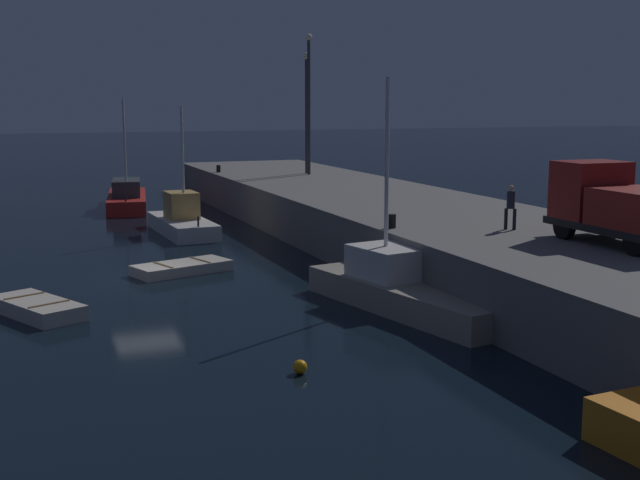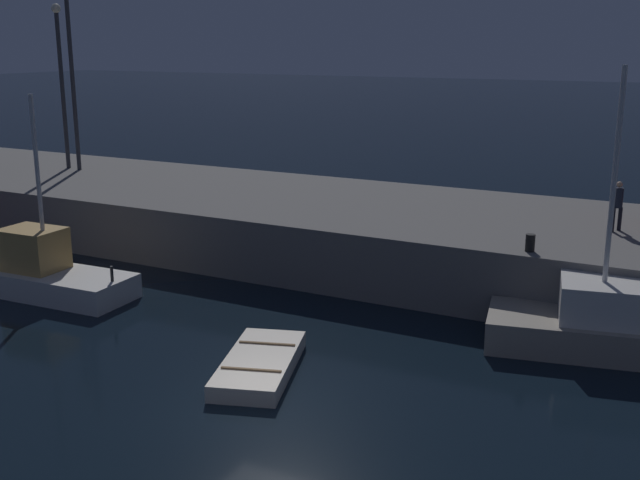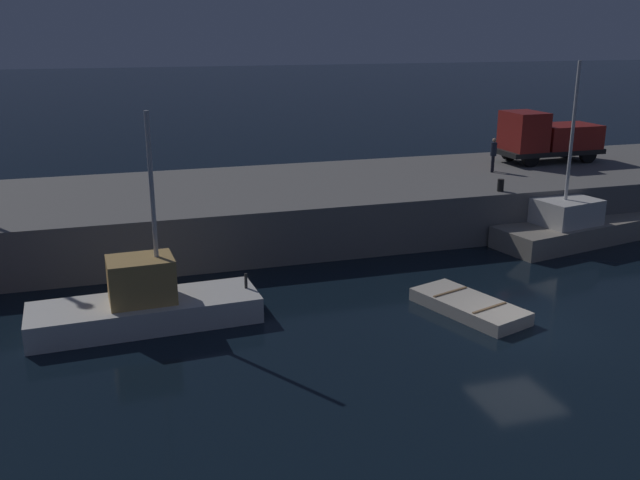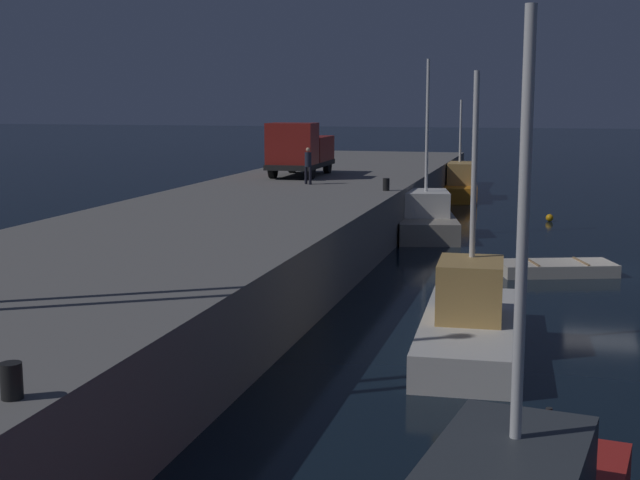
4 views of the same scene
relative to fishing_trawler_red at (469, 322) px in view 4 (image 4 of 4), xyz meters
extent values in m
plane|color=black|center=(11.10, -3.70, -0.70)|extent=(320.00, 320.00, 0.00)
cube|color=slate|center=(11.10, 8.97, 0.40)|extent=(63.78, 9.52, 2.21)
cube|color=silver|center=(0.01, 0.00, -0.29)|extent=(7.10, 2.52, 0.81)
cube|color=tan|center=(-0.05, 0.00, 0.81)|extent=(2.04, 1.59, 1.39)
cylinder|color=silver|center=(0.46, 0.02, 3.72)|extent=(0.14, 0.14, 4.43)
cylinder|color=#262626|center=(3.23, 0.15, 0.37)|extent=(0.10, 0.10, 0.50)
cube|color=gray|center=(18.94, 3.75, -0.24)|extent=(9.01, 4.20, 0.91)
cube|color=silver|center=(17.76, 3.50, 0.75)|extent=(2.84, 2.42, 1.07)
cylinder|color=silver|center=(17.63, 3.48, 4.13)|extent=(0.14, 0.14, 5.69)
cylinder|color=#262626|center=(22.85, 4.56, 0.47)|extent=(0.10, 0.10, 0.50)
cube|color=orange|center=(33.41, 3.57, -0.24)|extent=(7.46, 2.76, 0.91)
cube|color=tan|center=(32.90, 3.53, 0.85)|extent=(2.98, 1.66, 1.28)
cylinder|color=silver|center=(33.55, 3.58, 3.37)|extent=(0.14, 0.14, 3.75)
cylinder|color=#262626|center=(36.75, 3.86, 0.46)|extent=(0.10, 0.10, 0.50)
cylinder|color=silver|center=(-10.32, -1.42, 3.78)|extent=(0.14, 0.14, 5.07)
cylinder|color=#262626|center=(-7.67, -1.83, 0.47)|extent=(0.10, 0.10, 0.50)
cube|color=beige|center=(10.15, -2.09, -0.48)|extent=(2.83, 4.22, 0.43)
cube|color=olive|center=(10.42, -2.90, -0.25)|extent=(1.47, 0.56, 0.04)
cube|color=olive|center=(9.88, -1.27, -0.25)|extent=(1.47, 0.56, 0.04)
sphere|color=orange|center=(23.84, -1.83, -0.51)|extent=(0.37, 0.37, 0.37)
cylinder|color=black|center=(19.66, 9.26, 1.96)|extent=(0.90, 0.29, 0.90)
cylinder|color=black|center=(19.63, 11.14, 1.96)|extent=(0.90, 0.29, 0.90)
cylinder|color=black|center=(23.11, 9.31, 1.96)|extent=(0.90, 0.29, 0.90)
cylinder|color=black|center=(23.08, 11.19, 1.96)|extent=(0.90, 0.29, 0.90)
cube|color=black|center=(21.37, 10.23, 2.08)|extent=(5.43, 2.32, 0.25)
cube|color=maroon|center=(19.75, 10.20, 3.18)|extent=(1.76, 2.26, 1.95)
cube|color=maroon|center=(22.34, 10.24, 2.81)|extent=(3.17, 2.29, 1.21)
cylinder|color=black|center=(17.09, 8.59, 1.90)|extent=(0.13, 0.13, 0.78)
cylinder|color=black|center=(17.28, 8.84, 1.90)|extent=(0.13, 0.13, 0.78)
cylinder|color=#1E2333|center=(17.19, 8.72, 2.61)|extent=(0.42, 0.42, 0.65)
sphere|color=tan|center=(17.19, 8.72, 3.05)|extent=(0.19, 0.19, 0.19)
cylinder|color=black|center=(15.30, 4.83, 1.77)|extent=(0.28, 0.28, 0.52)
cylinder|color=black|center=(-11.28, 4.79, 1.74)|extent=(0.28, 0.28, 0.47)
camera|label=1|loc=(43.27, -8.65, 6.19)|focal=47.11mm
camera|label=2|loc=(20.11, -17.70, 7.55)|focal=43.57mm
camera|label=3|loc=(-0.76, -20.92, 8.20)|focal=39.30mm
camera|label=4|loc=(-20.64, -1.68, 5.26)|focal=49.34mm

